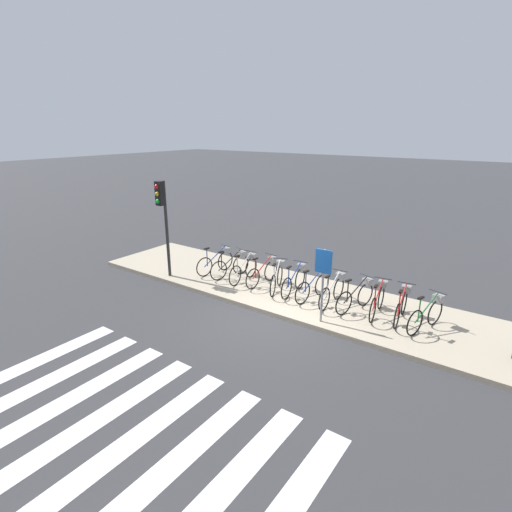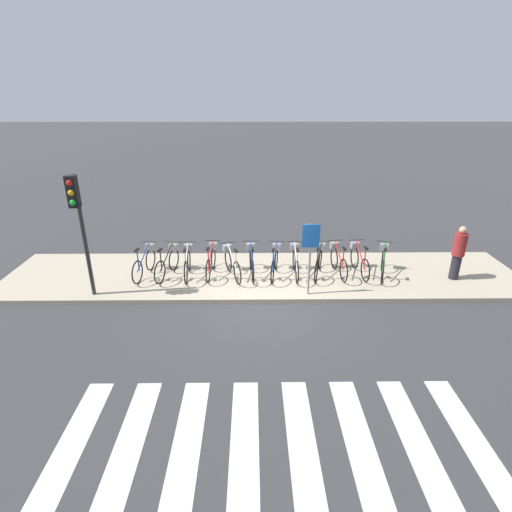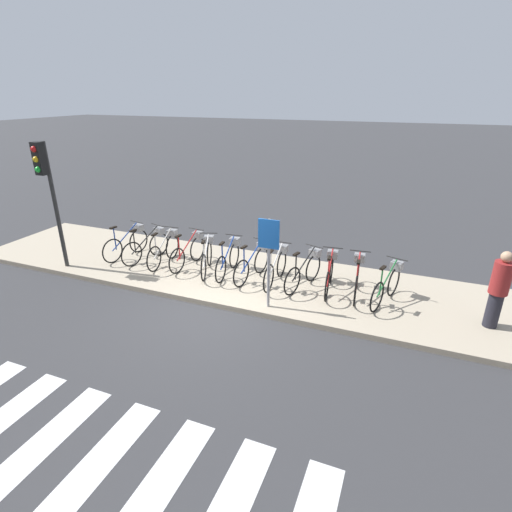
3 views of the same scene
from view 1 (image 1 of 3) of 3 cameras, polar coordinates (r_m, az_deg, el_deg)
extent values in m
plane|color=#38383A|center=(10.83, 2.98, -8.83)|extent=(120.00, 120.00, 0.00)
cube|color=#B7A88E|center=(12.03, 7.03, -5.78)|extent=(14.84, 3.13, 0.12)
torus|color=black|center=(13.34, -7.38, -1.56)|extent=(0.15, 0.66, 0.66)
torus|color=black|center=(13.87, -4.41, -0.69)|extent=(0.15, 0.66, 0.66)
cylinder|color=navy|center=(13.52, -5.90, -0.05)|extent=(0.19, 0.92, 0.56)
cylinder|color=navy|center=(13.32, -7.00, -0.23)|extent=(0.04, 0.04, 0.59)
cube|color=black|center=(13.22, -7.06, 1.08)|extent=(0.10, 0.21, 0.04)
cylinder|color=#262626|center=(13.70, -4.46, 1.54)|extent=(0.46, 0.10, 0.02)
cube|color=gray|center=(13.79, -4.29, 0.84)|extent=(0.27, 0.24, 0.18)
torus|color=black|center=(12.95, -5.37, -2.11)|extent=(0.20, 0.65, 0.66)
torus|color=black|center=(13.45, -2.19, -1.26)|extent=(0.20, 0.65, 0.66)
cylinder|color=black|center=(13.10, -3.77, -0.58)|extent=(0.26, 0.90, 0.56)
cylinder|color=black|center=(12.91, -4.95, -0.75)|extent=(0.04, 0.04, 0.59)
cube|color=black|center=(12.82, -4.99, 0.60)|extent=(0.12, 0.21, 0.04)
cylinder|color=#262626|center=(13.27, -2.22, 1.03)|extent=(0.45, 0.14, 0.02)
cube|color=gray|center=(13.36, -2.04, 0.31)|extent=(0.28, 0.25, 0.18)
torus|color=black|center=(12.48, -3.00, -2.83)|extent=(0.07, 0.66, 0.66)
torus|color=black|center=(13.18, -0.71, -1.65)|extent=(0.07, 0.66, 0.66)
cylinder|color=beige|center=(12.74, -1.83, -1.11)|extent=(0.08, 0.92, 0.56)
cylinder|color=beige|center=(12.47, -2.68, -1.39)|extent=(0.03, 0.03, 0.59)
cube|color=black|center=(12.37, -2.71, 0.00)|extent=(0.08, 0.20, 0.04)
cylinder|color=#262626|center=(13.00, -0.72, 0.68)|extent=(0.46, 0.05, 0.02)
cube|color=gray|center=(13.10, -0.59, -0.05)|extent=(0.25, 0.21, 0.18)
torus|color=black|center=(12.22, -0.47, -3.28)|extent=(0.08, 0.66, 0.66)
torus|color=black|center=(12.88, 2.13, -2.15)|extent=(0.08, 0.66, 0.66)
cylinder|color=red|center=(12.45, 0.87, -1.55)|extent=(0.10, 0.92, 0.56)
cylinder|color=red|center=(12.20, -0.09, -1.81)|extent=(0.03, 0.03, 0.59)
cube|color=black|center=(12.10, -0.09, -0.40)|extent=(0.08, 0.20, 0.04)
cylinder|color=#262626|center=(12.70, 2.16, 0.24)|extent=(0.46, 0.06, 0.02)
cube|color=gray|center=(12.79, 2.29, -0.51)|extent=(0.25, 0.22, 0.18)
torus|color=black|center=(11.70, 2.42, -4.29)|extent=(0.25, 0.64, 0.66)
torus|color=black|center=(12.52, 3.43, -2.77)|extent=(0.25, 0.64, 0.66)
cylinder|color=silver|center=(12.01, 2.96, -2.33)|extent=(0.33, 0.88, 0.56)
cylinder|color=silver|center=(11.70, 2.59, -2.72)|extent=(0.04, 0.04, 0.59)
cube|color=black|center=(11.59, 2.61, -1.25)|extent=(0.13, 0.21, 0.04)
cylinder|color=#262626|center=(12.33, 3.48, -0.33)|extent=(0.44, 0.17, 0.02)
cube|color=gray|center=(12.44, 3.51, -1.08)|extent=(0.29, 0.27, 0.18)
torus|color=black|center=(11.54, 4.36, -4.66)|extent=(0.08, 0.66, 0.66)
torus|color=black|center=(12.29, 6.31, -3.25)|extent=(0.08, 0.66, 0.66)
cylinder|color=navy|center=(11.82, 5.41, -2.74)|extent=(0.10, 0.92, 0.56)
cylinder|color=navy|center=(11.53, 4.69, -3.09)|extent=(0.03, 0.03, 0.59)
cube|color=black|center=(11.42, 4.73, -1.60)|extent=(0.08, 0.20, 0.04)
cylinder|color=#262626|center=(12.10, 6.40, -0.77)|extent=(0.46, 0.06, 0.02)
cube|color=gray|center=(12.21, 6.47, -1.53)|extent=(0.25, 0.22, 0.18)
torus|color=black|center=(11.27, 6.66, -5.29)|extent=(0.15, 0.66, 0.66)
torus|color=black|center=(11.95, 9.41, -4.04)|extent=(0.15, 0.66, 0.66)
cylinder|color=navy|center=(11.51, 8.13, -3.42)|extent=(0.19, 0.92, 0.56)
cylinder|color=navy|center=(11.25, 7.12, -3.71)|extent=(0.04, 0.04, 0.59)
cube|color=black|center=(11.14, 7.18, -2.20)|extent=(0.10, 0.21, 0.04)
cylinder|color=#262626|center=(11.75, 9.55, -1.50)|extent=(0.46, 0.10, 0.02)
cube|color=gray|center=(11.85, 9.64, -2.29)|extent=(0.27, 0.24, 0.18)
torus|color=black|center=(10.98, 9.73, -6.10)|extent=(0.04, 0.66, 0.66)
torus|color=black|center=(11.74, 11.72, -4.58)|extent=(0.04, 0.66, 0.66)
cylinder|color=silver|center=(11.26, 10.84, -4.07)|extent=(0.04, 0.92, 0.56)
cylinder|color=silver|center=(10.97, 10.10, -4.45)|extent=(0.03, 0.03, 0.59)
cube|color=black|center=(10.85, 10.19, -2.91)|extent=(0.07, 0.20, 0.04)
cylinder|color=#262626|center=(11.54, 11.89, -2.01)|extent=(0.46, 0.03, 0.02)
cube|color=gray|center=(11.65, 11.94, -2.80)|extent=(0.24, 0.20, 0.18)
torus|color=black|center=(10.84, 12.43, -6.60)|extent=(0.22, 0.65, 0.66)
torus|color=black|center=(11.51, 15.33, -5.34)|extent=(0.22, 0.65, 0.66)
cylinder|color=black|center=(11.07, 14.03, -4.70)|extent=(0.29, 0.90, 0.56)
cylinder|color=black|center=(10.81, 12.96, -4.98)|extent=(0.04, 0.04, 0.59)
cube|color=black|center=(10.69, 13.08, -3.42)|extent=(0.12, 0.21, 0.04)
cylinder|color=#262626|center=(11.30, 15.56, -2.72)|extent=(0.45, 0.15, 0.02)
cube|color=gray|center=(11.41, 15.64, -3.54)|extent=(0.29, 0.26, 0.18)
torus|color=black|center=(10.63, 16.32, -7.44)|extent=(0.10, 0.66, 0.66)
torus|color=black|center=(11.44, 17.43, -5.68)|extent=(0.10, 0.66, 0.66)
cylinder|color=red|center=(10.93, 17.02, -5.26)|extent=(0.13, 0.92, 0.56)
cylinder|color=red|center=(10.62, 16.63, -5.73)|extent=(0.04, 0.04, 0.59)
cube|color=black|center=(10.50, 16.78, -4.14)|extent=(0.09, 0.21, 0.04)
cylinder|color=#262626|center=(11.24, 17.69, -3.05)|extent=(0.46, 0.07, 0.02)
cube|color=gray|center=(11.35, 17.66, -3.85)|extent=(0.26, 0.22, 0.18)
torus|color=black|center=(10.49, 19.49, -8.11)|extent=(0.10, 0.66, 0.66)
torus|color=black|center=(11.31, 20.41, -6.28)|extent=(0.10, 0.66, 0.66)
cylinder|color=red|center=(10.79, 20.12, -5.88)|extent=(0.12, 0.92, 0.56)
cylinder|color=red|center=(10.48, 19.79, -6.38)|extent=(0.03, 0.03, 0.59)
cube|color=black|center=(10.36, 19.98, -4.78)|extent=(0.09, 0.21, 0.04)
cylinder|color=#262626|center=(11.10, 20.73, -3.63)|extent=(0.46, 0.07, 0.02)
cube|color=gray|center=(11.22, 20.67, -4.44)|extent=(0.26, 0.22, 0.18)
torus|color=black|center=(10.30, 21.73, -8.88)|extent=(0.23, 0.64, 0.66)
torus|color=black|center=(11.04, 24.20, -7.39)|extent=(0.23, 0.64, 0.66)
cylinder|color=#267238|center=(10.56, 23.19, -6.81)|extent=(0.30, 0.89, 0.56)
cylinder|color=#267238|center=(10.28, 22.28, -7.17)|extent=(0.04, 0.04, 0.59)
cube|color=black|center=(10.16, 22.49, -5.55)|extent=(0.13, 0.21, 0.04)
cylinder|color=#262626|center=(10.82, 24.58, -4.69)|extent=(0.45, 0.16, 0.02)
cube|color=gray|center=(10.93, 24.58, -5.52)|extent=(0.29, 0.26, 0.18)
cylinder|color=#2D2D2D|center=(13.26, -12.63, 3.67)|extent=(0.10, 0.10, 3.16)
cube|color=black|center=(12.90, -13.59, 8.69)|extent=(0.24, 0.20, 0.75)
sphere|color=red|center=(12.81, -14.00, 9.61)|extent=(0.14, 0.14, 0.14)
sphere|color=gold|center=(12.84, -13.92, 8.60)|extent=(0.14, 0.14, 0.14)
sphere|color=green|center=(12.88, -13.85, 7.59)|extent=(0.14, 0.14, 0.14)
cylinder|color=#99999E|center=(10.12, 9.48, -4.31)|extent=(0.06, 0.06, 1.93)
cube|color=#1959B2|center=(9.87, 9.62, -0.77)|extent=(0.44, 0.03, 0.60)
camera|label=2|loc=(5.53, -64.80, 10.48)|focal=28.00mm
camera|label=3|loc=(2.17, -9.21, 3.33)|focal=28.00mm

